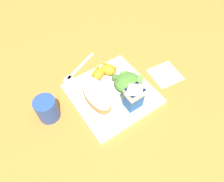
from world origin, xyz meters
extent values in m
plane|color=#C67A33|center=(0.00, 0.00, 0.00)|extent=(3.00, 3.00, 0.00)
cube|color=silver|center=(0.00, 0.00, 0.01)|extent=(0.28, 0.28, 0.02)
ellipsoid|color=#A87038|center=(0.06, -0.01, 0.03)|extent=(0.10, 0.18, 0.03)
ellipsoid|color=maroon|center=(0.06, -0.01, 0.04)|extent=(0.09, 0.16, 0.01)
ellipsoid|color=beige|center=(0.06, -0.01, 0.05)|extent=(0.09, 0.17, 0.01)
ellipsoid|color=#4C8433|center=(-0.07, 0.01, 0.04)|extent=(0.10, 0.09, 0.04)
cube|color=#4C8433|center=(-0.08, -0.02, 0.05)|extent=(0.04, 0.03, 0.01)
cube|color=#3D7028|center=(-0.04, -0.03, 0.05)|extent=(0.04, 0.04, 0.02)
cube|color=#5B8E3D|center=(-0.06, 0.02, 0.05)|extent=(0.04, 0.03, 0.02)
cube|color=#3D7028|center=(-0.09, 0.04, 0.05)|extent=(0.02, 0.03, 0.01)
cube|color=#3D7028|center=(-0.05, -0.01, 0.05)|extent=(0.04, 0.04, 0.01)
cube|color=#5B8E3D|center=(-0.10, 0.03, 0.05)|extent=(0.04, 0.04, 0.01)
cube|color=#23569E|center=(-0.03, 0.09, 0.06)|extent=(0.06, 0.04, 0.09)
cube|color=white|center=(-0.03, 0.09, 0.09)|extent=(0.06, 0.04, 0.03)
pyramid|color=white|center=(-0.03, 0.09, 0.12)|extent=(0.06, 0.04, 0.02)
ellipsoid|color=orange|center=(-0.04, -0.09, 0.04)|extent=(0.06, 0.07, 0.04)
cube|color=gold|center=(-0.05, -0.09, 0.04)|extent=(0.03, 0.05, 0.03)
ellipsoid|color=orange|center=(0.00, -0.09, 0.04)|extent=(0.07, 0.06, 0.04)
cube|color=gold|center=(0.01, -0.10, 0.04)|extent=(0.05, 0.03, 0.03)
cube|color=white|center=(-0.23, 0.04, 0.00)|extent=(0.12, 0.12, 0.00)
cube|color=silver|center=(0.02, -0.20, 0.00)|extent=(0.16, 0.08, 0.01)
cube|color=silver|center=(0.10, -0.16, 0.00)|extent=(0.04, 0.04, 0.01)
cylinder|color=#284CA3|center=(0.23, -0.05, 0.04)|extent=(0.07, 0.07, 0.09)
camera|label=1|loc=(0.25, 0.36, 0.62)|focal=32.74mm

